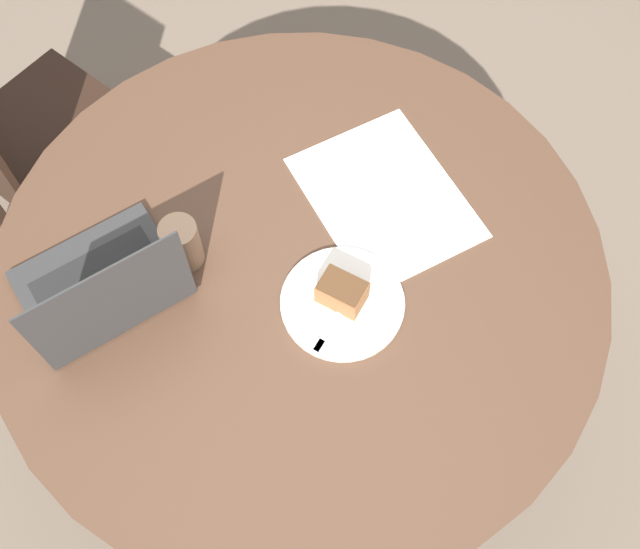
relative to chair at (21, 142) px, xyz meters
name	(u,v)px	position (x,y,z in m)	size (l,w,h in m)	color
ground_plane	(305,384)	(0.87, 0.23, -0.49)	(12.00, 12.00, 0.00)	#6B5B4C
dining_table	(300,296)	(0.87, 0.23, 0.12)	(1.25, 1.25, 0.77)	#4C3323
chair	(21,142)	(0.00, 0.00, 0.00)	(0.49, 0.49, 0.96)	black
paper_document	(385,197)	(0.87, 0.47, 0.27)	(0.43, 0.37, 0.00)	white
plate	(342,303)	(0.99, 0.24, 0.28)	(0.24, 0.24, 0.01)	silver
cake_slice	(342,292)	(0.98, 0.24, 0.31)	(0.10, 0.09, 0.06)	brown
fork	(333,323)	(1.01, 0.19, 0.29)	(0.07, 0.17, 0.00)	silver
coffee_glass	(182,244)	(0.71, 0.07, 0.33)	(0.07, 0.07, 0.11)	#997556
laptop	(104,287)	(0.68, -0.10, 0.31)	(0.28, 0.33, 0.25)	#2D2D2D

